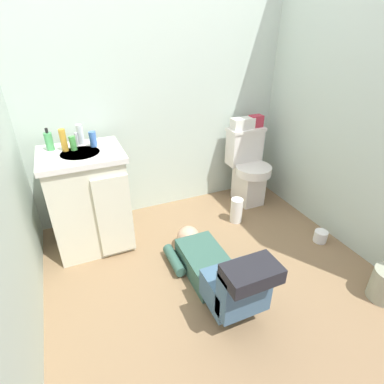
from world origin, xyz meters
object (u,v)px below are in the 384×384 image
Objects in this scene: person_plumber at (217,271)px; bottle_amber at (63,140)px; tissue_box at (243,123)px; bottle_clear at (80,135)px; toiletry_bag at (256,121)px; paper_towel_roll at (236,210)px; toilet at (248,167)px; toilet_paper_roll at (321,236)px; bottle_green at (73,143)px; vanity_cabinet at (89,199)px; bottle_blue at (93,139)px; faucet at (77,139)px; soap_dispenser at (49,141)px.

person_plumber is 6.55× the size of bottle_amber.
tissue_box is 1.42× the size of bottle_clear.
toiletry_bag is 0.90m from paper_towel_roll.
toilet_paper_roll is (0.21, -0.87, -0.32)m from toilet.
bottle_amber is 0.07m from bottle_green.
person_plumber is at bearing -52.11° from vanity_cabinet.
bottle_amber is 0.69× the size of paper_towel_roll.
toilet is 0.95m from toilet_paper_roll.
toilet is 6.54× the size of bottle_blue.
vanity_cabinet is 0.48m from bottle_blue.
bottle_green reaches higher than faucet.
toilet is 3.17× the size of paper_towel_roll.
vanity_cabinet is at bearing -172.88° from toiletry_bag.
person_plumber is at bearing -56.13° from faucet.
bottle_amber reaches higher than bottle_blue.
bottle_blue is at bearing -46.71° from bottle_clear.
toiletry_bag is at bearing 4.91° from bottle_green.
toilet is at bearing -1.81° from bottle_clear.
bottle_amber is 1.42× the size of bottle_blue.
bottle_clear is (-1.52, 0.05, 0.53)m from toilet.
bottle_clear is 1.35× the size of bottle_blue.
faucet is 0.42× the size of paper_towel_roll.
soap_dispenser is at bearing -170.31° from bottle_clear.
bottle_amber is at bearing -142.37° from bottle_clear.
paper_towel_roll is at bearing -121.88° from tissue_box.
soap_dispenser is at bearing -173.99° from faucet.
soap_dispenser is at bearing 179.67° from toilet.
faucet reaches higher than tissue_box.
faucet is at bearing 123.87° from person_plumber.
tissue_box is at bearing 1.65° from bottle_clear.
vanity_cabinet is at bearing -172.17° from tissue_box.
soap_dispenser is 1.60× the size of bottle_green.
toilet reaches higher than paper_towel_roll.
soap_dispenser reaches higher than toilet.
bottle_amber is (0.10, -0.06, 0.01)m from soap_dispenser.
soap_dispenser reaches higher than bottle_clear.
bottle_amber is at bearing 129.44° from person_plumber.
soap_dispenser reaches higher than toilet_paper_roll.
bottle_blue reaches higher than person_plumber.
paper_towel_roll is (-0.25, -0.41, -0.68)m from tissue_box.
toilet is at bearing 1.97° from bottle_green.
bottle_blue is 1.04× the size of toilet_paper_roll.
toilet_paper_roll is at bearing -83.86° from toiletry_bag.
bottle_clear is (0.22, 0.04, 0.01)m from soap_dispenser.
toilet is 1.73m from bottle_amber.
person_plumber is 1.43m from bottle_amber.
faucet is 0.12m from bottle_amber.
bottle_green is at bearing -175.09° from toiletry_bag.
bottle_amber is 1.56× the size of bottle_green.
bottle_blue reaches higher than toiletry_bag.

